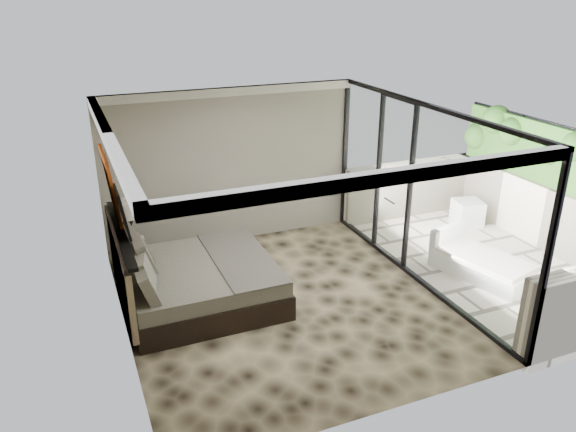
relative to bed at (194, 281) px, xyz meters
name	(u,v)px	position (x,y,z in m)	size (l,w,h in m)	color
floor	(285,305)	(1.21, -0.58, -0.36)	(5.00, 5.00, 0.00)	black
ceiling	(284,118)	(1.21, -0.58, 2.43)	(4.50, 5.00, 0.02)	silver
back_wall	(231,167)	(1.21, 1.91, 1.04)	(4.50, 0.02, 2.80)	gray
left_wall	(117,244)	(-1.03, -0.58, 1.04)	(0.02, 5.00, 2.80)	gray
glass_wall	(421,196)	(3.46, -0.58, 1.04)	(0.08, 5.00, 2.80)	white
terrace_slab	(487,264)	(4.96, -0.58, -0.42)	(3.00, 5.00, 0.12)	#BEB5A2
parapet_far	(553,219)	(6.31, -0.58, 0.19)	(0.30, 5.00, 1.10)	beige
foliage_hedge	(564,159)	(6.31, -0.58, 1.29)	(0.36, 4.60, 1.10)	#2F6820
picture_ledge	(120,232)	(-0.97, -0.48, 1.14)	(0.12, 2.20, 0.05)	black
bed	(194,281)	(0.00, 0.00, 0.00)	(2.23, 2.16, 1.23)	black
nightstand	(132,259)	(-0.71, 1.33, -0.12)	(0.48, 0.48, 0.48)	black
table_lamp	(127,216)	(-0.71, 1.36, 0.61)	(0.39, 0.39, 0.71)	black
abstract_canvas	(111,185)	(-0.99, -0.01, 1.61)	(0.04, 0.90, 0.90)	red
framed_print	(122,212)	(-0.93, -0.62, 1.46)	(0.03, 0.50, 0.60)	black
ottoman	(467,213)	(5.63, 0.82, -0.11)	(0.50, 0.50, 0.50)	silver
lounger	(480,264)	(4.50, -0.92, -0.17)	(1.18, 1.74, 0.62)	silver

